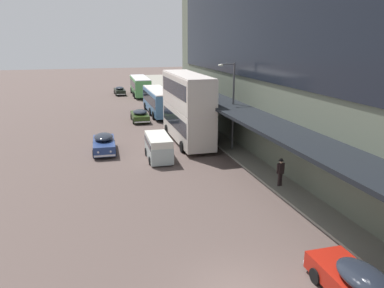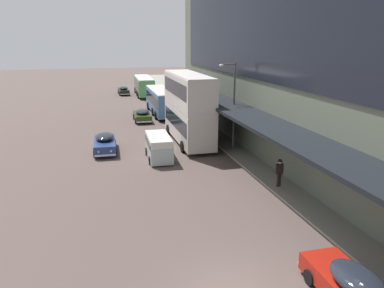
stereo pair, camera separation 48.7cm
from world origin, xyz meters
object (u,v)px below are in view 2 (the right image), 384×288
Objects in this scene: transit_bus_kerbside_far at (188,106)px; sedan_lead_mid at (353,287)px; transit_bus_kerbside_front at (144,85)px; vw_van at (158,146)px; pedestrian_at_kerb at (279,172)px; sedan_lead_near at (124,90)px; sedan_second_mid at (142,115)px; sedan_oncoming_front at (105,143)px; transit_bus_kerbside_rear at (161,100)px; street_lamp at (232,100)px.

sedan_lead_mid is (0.22, -23.58, -2.71)m from transit_bus_kerbside_far.
transit_bus_kerbside_front is 2.32× the size of vw_van.
vw_van is 2.48× the size of pedestrian_at_kerb.
vw_van is at bearing 127.83° from pedestrian_at_kerb.
transit_bus_kerbside_front is 2.23× the size of sedan_lead_near.
pedestrian_at_kerb is at bearing -86.37° from transit_bus_kerbside_front.
vw_van is at bearing -95.85° from transit_bus_kerbside_front.
sedan_oncoming_front reaches higher than sedan_second_mid.
transit_bus_kerbside_front is at bearing 93.63° from pedestrian_at_kerb.
pedestrian_at_kerb is (10.67, -11.51, 0.39)m from sedan_oncoming_front.
sedan_lead_mid is (3.23, -34.09, 0.04)m from sedan_second_mid.
transit_bus_kerbside_far is at bearing 90.53° from sedan_lead_mid.
sedan_lead_mid is 57.32m from sedan_lead_near.
transit_bus_kerbside_far reaches higher than transit_bus_kerbside_rear.
transit_bus_kerbside_rear is 2.34× the size of vw_van.
sedan_second_mid is 14.88m from vw_van.
transit_bus_kerbside_far is 8.32m from sedan_oncoming_front.
sedan_lead_near is (-3.38, 2.00, -1.09)m from transit_bus_kerbside_front.
sedan_lead_near is at bearing 93.52° from sedan_lead_mid.
pedestrian_at_kerb is (2.67, 10.86, 0.43)m from sedan_lead_mid.
transit_bus_kerbside_rear is 27.25m from pedestrian_at_kerb.
transit_bus_kerbside_far reaches higher than transit_bus_kerbside_front.
street_lamp is at bearing -85.34° from transit_bus_kerbside_front.
street_lamp is (0.06, 9.05, 3.25)m from pedestrian_at_kerb.
pedestrian_at_kerb reaches higher than vw_van.
sedan_lead_near is 46.77m from pedestrian_at_kerb.
transit_bus_kerbside_rear reaches higher than sedan_lead_mid.
sedan_lead_near is at bearing 82.67° from sedan_oncoming_front.
sedan_second_mid is 0.96× the size of sedan_oncoming_front.
pedestrian_at_kerb reaches higher than sedan_oncoming_front.
pedestrian_at_kerb is at bearing -90.41° from street_lamp.
sedan_second_mid is 23.97m from pedestrian_at_kerb.
transit_bus_kerbside_front is at bearing 84.15° from vw_van.
sedan_lead_near is 0.65× the size of street_lamp.
transit_bus_kerbside_front is 4.07m from sedan_lead_near.
transit_bus_kerbside_far is (0.03, -14.36, 1.63)m from transit_bus_kerbside_rear.
transit_bus_kerbside_front is 5.76× the size of pedestrian_at_kerb.
sedan_oncoming_front is 5.23m from vw_van.
transit_bus_kerbside_far reaches higher than pedestrian_at_kerb.
transit_bus_kerbside_rear reaches higher than transit_bus_kerbside_front.
transit_bus_kerbside_far is at bearing -84.40° from sedan_lead_near.
sedan_oncoming_front is at bearing -112.17° from sedan_second_mid.
transit_bus_kerbside_front is 44.45m from pedestrian_at_kerb.
vw_van is (-3.83, 19.23, 0.34)m from sedan_lead_mid.
transit_bus_kerbside_far is 2.13× the size of sedan_oncoming_front.
sedan_lead_mid is 0.64× the size of street_lamp.
transit_bus_kerbside_rear is 37.96m from sedan_lead_mid.
sedan_lead_near is at bearing 97.60° from pedestrian_at_kerb.
transit_bus_kerbside_rear is 19.07m from vw_van.
street_lamp reaches higher than transit_bus_kerbside_rear.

